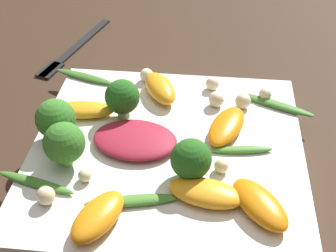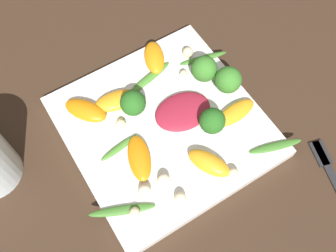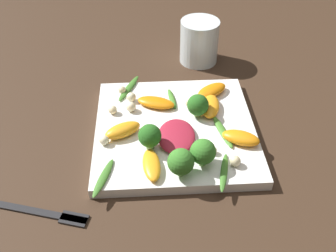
{
  "view_description": "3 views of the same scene",
  "coord_description": "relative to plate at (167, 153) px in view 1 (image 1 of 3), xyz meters",
  "views": [
    {
      "loc": [
        0.36,
        0.04,
        0.33
      ],
      "look_at": [
        -0.02,
        -0.0,
        0.03
      ],
      "focal_mm": 50.0,
      "sensor_mm": 36.0,
      "label": 1
    },
    {
      "loc": [
        -0.23,
        0.14,
        0.53
      ],
      "look_at": [
        -0.01,
        0.0,
        0.03
      ],
      "focal_mm": 42.0,
      "sensor_mm": 36.0,
      "label": 2
    },
    {
      "loc": [
        -0.04,
        -0.52,
        0.46
      ],
      "look_at": [
        -0.01,
        -0.01,
        0.03
      ],
      "focal_mm": 42.0,
      "sensor_mm": 36.0,
      "label": 3
    }
  ],
  "objects": [
    {
      "name": "orange_segment_3",
      "position": [
        0.11,
        -0.05,
        0.02
      ],
      "size": [
        0.07,
        0.05,
        0.02
      ],
      "color": "orange",
      "rests_on": "plate"
    },
    {
      "name": "orange_segment_4",
      "position": [
        -0.09,
        -0.02,
        0.02
      ],
      "size": [
        0.07,
        0.05,
        0.02
      ],
      "color": "orange",
      "rests_on": "plate"
    },
    {
      "name": "arugula_sprig_1",
      "position": [
        -0.12,
        -0.12,
        0.01
      ],
      "size": [
        0.04,
        0.08,
        0.01
      ],
      "color": "#3D7528",
      "rests_on": "plate"
    },
    {
      "name": "macadamia_nut_1",
      "position": [
        -0.11,
        0.04,
        0.02
      ],
      "size": [
        0.02,
        0.02,
        0.02
      ],
      "color": "beige",
      "rests_on": "plate"
    },
    {
      "name": "broccoli_floret_1",
      "position": [
        0.04,
        0.03,
        0.03
      ],
      "size": [
        0.04,
        0.04,
        0.04
      ],
      "color": "#7A9E51",
      "rests_on": "plate"
    },
    {
      "name": "macadamia_nut_3",
      "position": [
        -0.09,
        0.1,
        0.02
      ],
      "size": [
        0.01,
        0.01,
        0.01
      ],
      "color": "beige",
      "rests_on": "plate"
    },
    {
      "name": "arugula_sprig_0",
      "position": [
        -0.08,
        0.11,
        0.01
      ],
      "size": [
        0.05,
        0.09,
        0.01
      ],
      "color": "#3D7528",
      "rests_on": "plate"
    },
    {
      "name": "broccoli_floret_0",
      "position": [
        0.04,
        -0.09,
        0.04
      ],
      "size": [
        0.04,
        0.04,
        0.05
      ],
      "color": "#84AD5B",
      "rests_on": "plate"
    },
    {
      "name": "arugula_sprig_3",
      "position": [
        0.08,
        -0.02,
        0.01
      ],
      "size": [
        0.03,
        0.09,
        0.01
      ],
      "color": "#47842D",
      "rests_on": "plate"
    },
    {
      "name": "orange_segment_0",
      "position": [
        0.08,
        0.09,
        0.02
      ],
      "size": [
        0.07,
        0.06,
        0.02
      ],
      "color": "orange",
      "rests_on": "plate"
    },
    {
      "name": "orange_segment_1",
      "position": [
        -0.04,
        -0.1,
        0.02
      ],
      "size": [
        0.03,
        0.07,
        0.01
      ],
      "color": "orange",
      "rests_on": "plate"
    },
    {
      "name": "arugula_sprig_2",
      "position": [
        0.07,
        -0.12,
        0.01
      ],
      "size": [
        0.03,
        0.08,
        0.01
      ],
      "color": "#3D7528",
      "rests_on": "plate"
    },
    {
      "name": "broccoli_floret_2",
      "position": [
        -0.04,
        -0.05,
        0.04
      ],
      "size": [
        0.04,
        0.04,
        0.05
      ],
      "color": "#84AD5B",
      "rests_on": "plate"
    },
    {
      "name": "macadamia_nut_2",
      "position": [
        -0.12,
        -0.04,
        0.02
      ],
      "size": [
        0.02,
        0.02,
        0.02
      ],
      "color": "beige",
      "rests_on": "plate"
    },
    {
      "name": "fork",
      "position": [
        -0.2,
        -0.16,
        -0.01
      ],
      "size": [
        0.18,
        0.07,
        0.01
      ],
      "color": "#262628",
      "rests_on": "ground_plane"
    },
    {
      "name": "macadamia_nut_0",
      "position": [
        0.03,
        0.06,
        0.02
      ],
      "size": [
        0.01,
        0.01,
        0.01
      ],
      "color": "beige",
      "rests_on": "plate"
    },
    {
      "name": "arugula_sprig_4",
      "position": [
        0.0,
        0.08,
        0.01
      ],
      "size": [
        0.02,
        0.06,
        0.01
      ],
      "color": "#47842D",
      "rests_on": "plate"
    },
    {
      "name": "radicchio_leaf_0",
      "position": [
        0.0,
        -0.03,
        0.02
      ],
      "size": [
        0.07,
        0.09,
        0.01
      ],
      "color": "maroon",
      "rests_on": "plate"
    },
    {
      "name": "broccoli_floret_3",
      "position": [
        -0.0,
        -0.11,
        0.04
      ],
      "size": [
        0.04,
        0.04,
        0.05
      ],
      "color": "#84AD5B",
      "rests_on": "plate"
    },
    {
      "name": "macadamia_nut_6",
      "position": [
        0.09,
        -0.1,
        0.02
      ],
      "size": [
        0.02,
        0.02,
        0.02
      ],
      "color": "beige",
      "rests_on": "plate"
    },
    {
      "name": "orange_segment_2",
      "position": [
        0.07,
        0.04,
        0.02
      ],
      "size": [
        0.05,
        0.07,
        0.02
      ],
      "color": "orange",
      "rests_on": "plate"
    },
    {
      "name": "ground_plane",
      "position": [
        0.0,
        0.0,
        -0.01
      ],
      "size": [
        2.4,
        2.4,
        0.0
      ],
      "primitive_type": "plane",
      "color": "#382619"
    },
    {
      "name": "macadamia_nut_5",
      "position": [
        -0.08,
        0.08,
        0.02
      ],
      "size": [
        0.02,
        0.02,
        0.02
      ],
      "color": "beige",
      "rests_on": "plate"
    },
    {
      "name": "macadamia_nut_7",
      "position": [
        -0.08,
        0.05,
        0.02
      ],
      "size": [
        0.02,
        0.02,
        0.02
      ],
      "color": "beige",
      "rests_on": "plate"
    },
    {
      "name": "orange_segment_5",
      "position": [
        -0.03,
        0.06,
        0.02
      ],
      "size": [
        0.08,
        0.05,
        0.01
      ],
      "color": "orange",
      "rests_on": "plate"
    },
    {
      "name": "macadamia_nut_4",
      "position": [
        0.06,
        -0.07,
        0.02
      ],
      "size": [
        0.01,
        0.01,
        0.01
      ],
      "color": "beige",
      "rests_on": "plate"
    },
    {
      "name": "plate",
      "position": [
        0.0,
        0.0,
        0.0
      ],
      "size": [
        0.28,
        0.28,
        0.02
      ],
      "color": "white",
      "rests_on": "ground_plane"
    }
  ]
}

